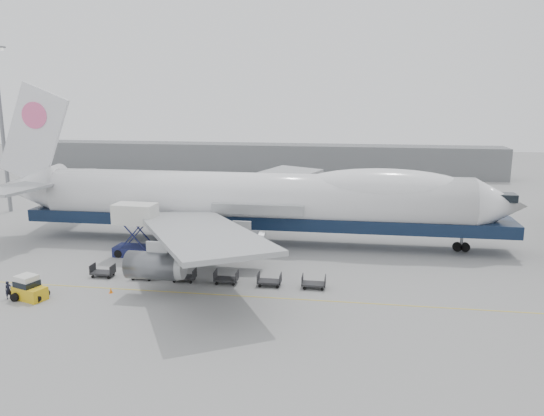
% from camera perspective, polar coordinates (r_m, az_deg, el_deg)
% --- Properties ---
extents(ground, '(260.00, 260.00, 0.00)m').
position_cam_1_polar(ground, '(55.86, -4.14, -7.07)').
color(ground, gray).
rests_on(ground, ground).
extents(apron_line, '(60.00, 0.15, 0.01)m').
position_cam_1_polar(apron_line, '(50.39, -5.68, -9.27)').
color(apron_line, gold).
rests_on(apron_line, ground).
extents(hangar, '(110.00, 8.00, 7.00)m').
position_cam_1_polar(hangar, '(124.24, -1.47, 5.29)').
color(hangar, slate).
rests_on(hangar, ground).
extents(floodlight_mast, '(2.40, 2.40, 25.43)m').
position_cam_1_polar(floodlight_mast, '(92.81, -27.10, 8.32)').
color(floodlight_mast, slate).
rests_on(floodlight_mast, ground).
extents(airliner, '(67.00, 55.30, 19.98)m').
position_cam_1_polar(airliner, '(65.62, -1.34, 0.97)').
color(airliner, white).
rests_on(airliner, ground).
extents(catering_truck, '(5.23, 3.74, 6.13)m').
position_cam_1_polar(catering_truck, '(62.80, -14.42, -1.97)').
color(catering_truck, '#191E4C').
rests_on(catering_truck, ground).
extents(baggage_tug, '(3.39, 2.51, 2.22)m').
position_cam_1_polar(baggage_tug, '(53.70, -24.71, -7.88)').
color(baggage_tug, gold).
rests_on(baggage_tug, ground).
extents(ground_worker, '(0.64, 0.72, 1.66)m').
position_cam_1_polar(ground_worker, '(54.60, -26.49, -7.90)').
color(ground_worker, black).
rests_on(ground_worker, ground).
extents(traffic_cone, '(0.35, 0.35, 0.52)m').
position_cam_1_polar(traffic_cone, '(52.76, -16.95, -8.48)').
color(traffic_cone, orange).
rests_on(traffic_cone, ground).
extents(dolly_0, '(2.30, 1.35, 1.30)m').
position_cam_1_polar(dolly_0, '(57.36, -17.74, -6.55)').
color(dolly_0, '#2D2D30').
rests_on(dolly_0, ground).
extents(dolly_1, '(2.30, 1.35, 1.30)m').
position_cam_1_polar(dolly_1, '(55.60, -13.71, -6.91)').
color(dolly_1, '#2D2D30').
rests_on(dolly_1, ground).
extents(dolly_2, '(2.30, 1.35, 1.30)m').
position_cam_1_polar(dolly_2, '(54.14, -9.44, -7.24)').
color(dolly_2, '#2D2D30').
rests_on(dolly_2, ground).
extents(dolly_3, '(2.30, 1.35, 1.30)m').
position_cam_1_polar(dolly_3, '(52.99, -4.95, -7.55)').
color(dolly_3, '#2D2D30').
rests_on(dolly_3, ground).
extents(dolly_4, '(2.30, 1.35, 1.30)m').
position_cam_1_polar(dolly_4, '(52.17, -0.28, -7.83)').
color(dolly_4, '#2D2D30').
rests_on(dolly_4, ground).
extents(dolly_5, '(2.30, 1.35, 1.30)m').
position_cam_1_polar(dolly_5, '(51.70, 4.51, -8.06)').
color(dolly_5, '#2D2D30').
rests_on(dolly_5, ground).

